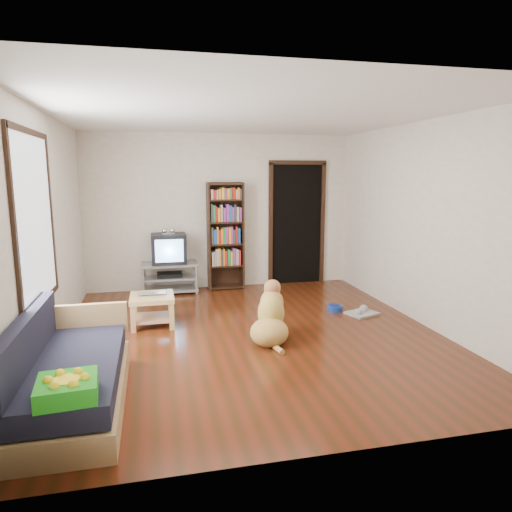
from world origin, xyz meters
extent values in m
plane|color=#501D0D|center=(0.00, 0.00, 0.00)|extent=(5.00, 5.00, 0.00)
plane|color=white|center=(0.00, 0.00, 2.60)|extent=(5.00, 5.00, 0.00)
plane|color=silver|center=(0.00, 2.50, 1.30)|extent=(4.50, 0.00, 4.50)
plane|color=silver|center=(0.00, -2.50, 1.30)|extent=(4.50, 0.00, 4.50)
plane|color=silver|center=(-2.25, 0.00, 1.30)|extent=(0.00, 5.00, 5.00)
plane|color=silver|center=(2.25, 0.00, 1.30)|extent=(0.00, 5.00, 5.00)
cube|color=green|center=(-1.75, -2.09, 0.49)|extent=(0.43, 0.43, 0.13)
imported|color=silver|center=(-1.19, 0.59, 0.41)|extent=(0.36, 0.24, 0.03)
cylinder|color=navy|center=(1.37, 0.69, 0.04)|extent=(0.22, 0.22, 0.08)
cube|color=#A8A8A8|center=(1.67, 0.44, 0.01)|extent=(0.48, 0.44, 0.03)
cube|color=white|center=(-2.23, -0.50, 1.50)|extent=(0.02, 1.30, 1.60)
cube|color=black|center=(-2.23, -0.50, 2.32)|extent=(0.03, 1.42, 0.06)
cube|color=black|center=(-2.23, -0.50, 0.68)|extent=(0.03, 1.42, 0.06)
cube|color=black|center=(-2.23, -1.20, 1.50)|extent=(0.03, 0.06, 1.70)
cube|color=black|center=(-2.23, 0.20, 1.50)|extent=(0.03, 0.06, 1.70)
cube|color=black|center=(1.35, 2.48, 1.05)|extent=(0.90, 0.02, 2.10)
cube|color=black|center=(0.87, 2.47, 1.05)|extent=(0.07, 0.05, 2.14)
cube|color=black|center=(1.83, 2.47, 1.05)|extent=(0.07, 0.05, 2.14)
cube|color=black|center=(1.35, 2.47, 2.13)|extent=(1.03, 0.05, 0.07)
cube|color=#99999E|center=(-0.90, 2.25, 0.48)|extent=(0.90, 0.45, 0.04)
cube|color=#99999E|center=(-0.90, 2.25, 0.25)|extent=(0.86, 0.42, 0.03)
cube|color=#99999E|center=(-0.90, 2.25, 0.06)|extent=(0.90, 0.45, 0.04)
cylinder|color=#99999E|center=(-1.32, 2.05, 0.25)|extent=(0.04, 0.04, 0.50)
cylinder|color=#99999E|center=(-0.48, 2.05, 0.25)|extent=(0.04, 0.04, 0.50)
cylinder|color=#99999E|center=(-1.32, 2.45, 0.25)|extent=(0.04, 0.04, 0.50)
cylinder|color=#99999E|center=(-0.48, 2.45, 0.25)|extent=(0.04, 0.04, 0.50)
cube|color=black|center=(-0.90, 2.25, 0.30)|extent=(0.40, 0.30, 0.07)
cube|color=black|center=(-0.90, 2.25, 0.74)|extent=(0.55, 0.48, 0.48)
cube|color=black|center=(-0.90, 2.45, 0.74)|extent=(0.40, 0.14, 0.36)
cube|color=#8CBFF2|center=(-0.90, 2.00, 0.74)|extent=(0.44, 0.02, 0.36)
cube|color=silver|center=(-0.90, 2.20, 0.99)|extent=(0.20, 0.07, 0.02)
sphere|color=silver|center=(-0.96, 2.20, 1.04)|extent=(0.09, 0.09, 0.09)
sphere|color=silver|center=(-0.84, 2.20, 1.04)|extent=(0.09, 0.09, 0.09)
cube|color=black|center=(-0.23, 2.34, 0.90)|extent=(0.03, 0.30, 1.80)
cube|color=black|center=(0.34, 2.34, 0.90)|extent=(0.03, 0.30, 1.80)
cube|color=black|center=(0.05, 2.48, 0.90)|extent=(0.60, 0.02, 1.80)
cube|color=black|center=(0.05, 2.34, 0.03)|extent=(0.56, 0.28, 0.02)
cube|color=black|center=(0.05, 2.34, 0.40)|extent=(0.56, 0.28, 0.03)
cube|color=black|center=(0.05, 2.34, 0.77)|extent=(0.56, 0.28, 0.02)
cube|color=black|center=(0.05, 2.34, 1.14)|extent=(0.56, 0.28, 0.02)
cube|color=black|center=(0.05, 2.34, 1.51)|extent=(0.56, 0.28, 0.02)
cube|color=black|center=(0.05, 2.34, 1.77)|extent=(0.56, 0.28, 0.02)
cube|color=tan|center=(-1.83, -1.40, 0.11)|extent=(0.80, 1.80, 0.22)
cube|color=#1E1E2D|center=(-1.83, -1.40, 0.33)|extent=(0.74, 1.74, 0.18)
cube|color=#1E1E2D|center=(-2.17, -1.40, 0.60)|extent=(0.12, 1.74, 0.40)
cube|color=tan|center=(-1.83, -0.54, 0.50)|extent=(0.80, 0.06, 0.30)
cube|color=tan|center=(-1.19, 0.62, 0.37)|extent=(0.55, 0.55, 0.06)
cube|color=tan|center=(-1.19, 0.62, 0.10)|extent=(0.45, 0.45, 0.03)
cube|color=tan|center=(-1.42, 0.38, 0.17)|extent=(0.06, 0.06, 0.34)
cube|color=tan|center=(-0.95, 0.38, 0.17)|extent=(0.06, 0.06, 0.34)
cube|color=tan|center=(-1.42, 0.85, 0.17)|extent=(0.06, 0.06, 0.34)
cube|color=tan|center=(-0.95, 0.85, 0.17)|extent=(0.06, 0.06, 0.34)
ellipsoid|color=tan|center=(0.12, -0.35, 0.14)|extent=(0.59, 0.61, 0.33)
ellipsoid|color=#D5B352|center=(0.19, -0.19, 0.32)|extent=(0.42, 0.44, 0.43)
ellipsoid|color=tan|center=(0.22, -0.11, 0.42)|extent=(0.35, 0.34, 0.31)
ellipsoid|color=#B47345|center=(0.24, -0.06, 0.59)|extent=(0.27, 0.28, 0.19)
ellipsoid|color=#B67F46|center=(0.28, 0.04, 0.57)|extent=(0.14, 0.19, 0.08)
sphere|color=black|center=(0.30, 0.12, 0.57)|extent=(0.04, 0.04, 0.04)
ellipsoid|color=tan|center=(0.16, -0.06, 0.58)|extent=(0.07, 0.08, 0.13)
ellipsoid|color=tan|center=(0.29, -0.12, 0.58)|extent=(0.07, 0.08, 0.13)
cylinder|color=#C67F4C|center=(0.19, 0.00, 0.18)|extent=(0.10, 0.12, 0.36)
cylinder|color=tan|center=(0.31, -0.05, 0.18)|extent=(0.10, 0.12, 0.36)
sphere|color=tan|center=(0.20, 0.04, 0.02)|extent=(0.09, 0.09, 0.09)
sphere|color=#B78446|center=(0.33, -0.01, 0.02)|extent=(0.09, 0.09, 0.09)
cylinder|color=tan|center=(0.15, -0.57, 0.03)|extent=(0.11, 0.32, 0.07)
camera|label=1|loc=(-1.13, -5.21, 1.93)|focal=32.00mm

